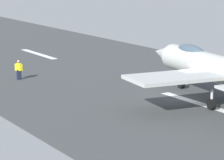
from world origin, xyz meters
TOP-DOWN VIEW (x-y plane):
  - ground_plane at (0.00, 0.00)m, footprint 400.00×400.00m
  - runway_strip at (-0.02, 0.00)m, footprint 240.00×26.00m
  - fighter_jet at (-1.09, -1.40)m, footprint 17.45×14.53m
  - crew_person at (13.64, 7.30)m, footprint 0.52×0.53m

SIDE VIEW (x-z plane):
  - ground_plane at x=0.00m, z-range 0.00..0.00m
  - runway_strip at x=-0.02m, z-range 0.00..0.02m
  - crew_person at x=13.64m, z-range 0.00..1.67m
  - fighter_jet at x=-1.09m, z-range -0.38..5.26m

